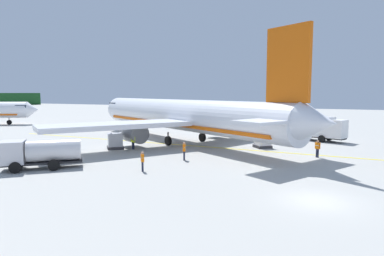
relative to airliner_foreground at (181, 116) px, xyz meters
name	(u,v)px	position (x,y,z in m)	size (l,w,h in m)	color
airliner_foreground	(181,116)	(0.00, 0.00, 0.00)	(32.49, 38.42, 11.90)	silver
service_truck_fuel	(320,129)	(9.13, -15.55, -1.79)	(4.31, 6.93, 2.88)	white
service_truck_baggage	(40,152)	(-18.02, 3.74, -1.99)	(5.64, 5.76, 2.40)	silver
cargo_container_near	(115,141)	(-7.41, 4.55, -2.52)	(2.45, 2.45, 1.86)	#333338
cargo_container_mid	(263,139)	(0.43, -10.18, -2.42)	(2.35, 2.35, 2.05)	#333338
crew_marshaller	(318,147)	(-2.98, -16.36, -2.40)	(0.44, 0.54, 1.68)	#191E33
crew_loader_left	(184,149)	(-9.78, -5.34, -2.38)	(0.60, 0.36, 1.72)	#191E33
crew_loader_right	(133,141)	(-6.85, 2.49, -2.45)	(0.27, 0.63, 1.61)	#191E33
crew_supervisor	(142,160)	(-15.17, -4.37, -2.44)	(0.49, 0.47, 1.61)	#191E33
apron_guide_line	(209,147)	(-1.78, -4.50, -3.39)	(0.30, 60.00, 0.01)	yellow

